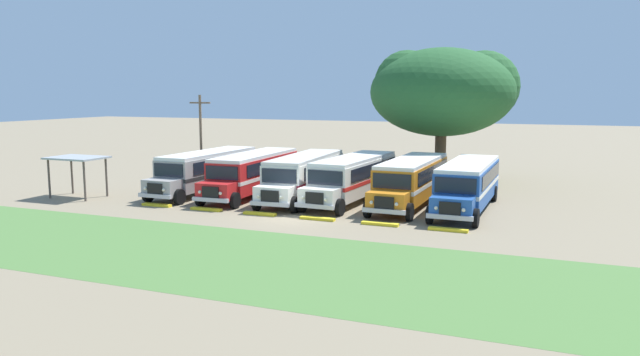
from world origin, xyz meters
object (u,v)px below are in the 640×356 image
Objects in this scene: parked_bus_slot_0 at (207,170)px; parked_bus_slot_4 at (411,179)px; parked_bus_slot_1 at (253,172)px; waiting_shelter at (77,161)px; parked_bus_slot_5 at (468,183)px; parked_bus_slot_3 at (353,176)px; parked_bus_slot_2 at (304,174)px; broad_shade_tree at (445,91)px; utility_pole at (201,136)px.

parked_bus_slot_4 is at bearing 93.60° from parked_bus_slot_0.
waiting_shelter is (-10.35, -5.29, 0.87)m from parked_bus_slot_1.
parked_bus_slot_0 is 1.00× the size of parked_bus_slot_1.
parked_bus_slot_5 reaches higher than waiting_shelter.
parked_bus_slot_3 and parked_bus_slot_5 have the same top height.
parked_bus_slot_4 is (7.10, 0.46, 0.00)m from parked_bus_slot_2.
broad_shade_tree is 19.15m from utility_pole.
parked_bus_slot_3 is 3.81m from parked_bus_slot_4.
parked_bus_slot_1 is 16.40m from broad_shade_tree.
parked_bus_slot_4 is at bearing -9.73° from utility_pole.
broad_shade_tree is at bearing -179.08° from parked_bus_slot_4.
parked_bus_slot_3 is at bearing -87.31° from parked_bus_slot_4.
utility_pole reaches higher than parked_bus_slot_5.
parked_bus_slot_5 is at bearing 89.03° from parked_bus_slot_1.
parked_bus_slot_0 is at bearing -86.23° from parked_bus_slot_4.
parked_bus_slot_4 is at bearing 15.37° from waiting_shelter.
parked_bus_slot_4 is at bearing -90.16° from broad_shade_tree.
parked_bus_slot_3 reaches higher than waiting_shelter.
parked_bus_slot_0 reaches higher than waiting_shelter.
parked_bus_slot_0 is at bearing -52.46° from utility_pole.
parked_bus_slot_3 is 1.01× the size of parked_bus_slot_5.
parked_bus_slot_4 is 3.52m from parked_bus_slot_5.
parked_bus_slot_0 is 1.00× the size of parked_bus_slot_5.
parked_bus_slot_2 is at bearing 92.66° from parked_bus_slot_0.
parked_bus_slot_3 and parked_bus_slot_4 have the same top height.
parked_bus_slot_3 is (10.66, 0.57, 0.00)m from parked_bus_slot_0.
parked_bus_slot_3 is 13.95m from utility_pole.
parked_bus_slot_4 is (14.46, 0.68, 0.00)m from parked_bus_slot_0.
parked_bus_slot_1 is (3.61, 0.14, 0.00)m from parked_bus_slot_0.
parked_bus_slot_3 is 1.61× the size of utility_pole.
parked_bus_slot_0 is at bearing -142.53° from broad_shade_tree.
broad_shade_tree is (14.49, 11.11, 5.51)m from parked_bus_slot_0.
parked_bus_slot_5 is at bearing 87.50° from parked_bus_slot_2.
parked_bus_slot_1 is 7.07m from parked_bus_slot_3.
parked_bus_slot_2 is 3.03× the size of waiting_shelter.
utility_pole is (-13.46, 3.07, 2.05)m from parked_bus_slot_3.
parked_bus_slot_2 is 14.13m from broad_shade_tree.
waiting_shelter is at bearing -76.73° from parked_bus_slot_5.
utility_pole reaches higher than waiting_shelter.
parked_bus_slot_2 and parked_bus_slot_5 have the same top height.
waiting_shelter is at bearing -68.59° from parked_bus_slot_3.
parked_bus_slot_2 is at bearing -85.25° from parked_bus_slot_4.
parked_bus_slot_1 is 3.76m from parked_bus_slot_2.
parked_bus_slot_1 is at bearing -86.08° from parked_bus_slot_4.
parked_bus_slot_3 is 1.00× the size of parked_bus_slot_4.
utility_pole reaches higher than parked_bus_slot_1.
parked_bus_slot_3 is at bearing -110.00° from broad_shade_tree.
broad_shade_tree is at bearing 143.24° from parked_bus_slot_2.
broad_shade_tree reaches higher than parked_bus_slot_5.
parked_bus_slot_5 is 12.52m from broad_shade_tree.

